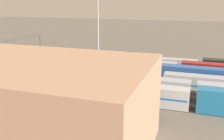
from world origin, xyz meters
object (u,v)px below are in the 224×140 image
at_px(train_on_track_3, 161,81).
at_px(train_on_track_4, 125,84).
at_px(train_on_track_0, 110,60).
at_px(train_on_track_2, 57,65).
at_px(signal_gantry, 10,44).
at_px(train_on_track_1, 85,63).
at_px(train_on_track_5, 118,91).

xyz_separation_m(train_on_track_3, train_on_track_4, (7.06, 5.00, 0.05)).
distance_m(train_on_track_0, train_on_track_2, 15.65).
bearing_deg(signal_gantry, train_on_track_3, 176.66).
relative_size(train_on_track_0, train_on_track_3, 0.95).
relative_size(train_on_track_1, train_on_track_4, 0.79).
xyz_separation_m(train_on_track_2, signal_gantry, (13.21, 2.50, 5.48)).
bearing_deg(train_on_track_0, train_on_track_2, 39.72).
distance_m(train_on_track_2, train_on_track_3, 30.07).
height_order(train_on_track_1, train_on_track_3, train_on_track_1).
distance_m(train_on_track_1, train_on_track_4, 22.14).
relative_size(train_on_track_5, train_on_track_3, 0.69).
height_order(train_on_track_1, train_on_track_4, same).
height_order(train_on_track_5, train_on_track_4, same).
bearing_deg(train_on_track_0, train_on_track_1, 41.11).
bearing_deg(train_on_track_0, train_on_track_4, 117.82).
distance_m(train_on_track_0, train_on_track_4, 22.61).
relative_size(train_on_track_0, train_on_track_2, 1.00).
bearing_deg(signal_gantry, train_on_track_4, 168.17).
bearing_deg(train_on_track_0, train_on_track_3, 139.59).
relative_size(train_on_track_1, train_on_track_5, 1.36).
distance_m(train_on_track_3, signal_gantry, 43.29).
bearing_deg(train_on_track_2, train_on_track_3, 170.43).
height_order(train_on_track_3, signal_gantry, signal_gantry).
xyz_separation_m(train_on_track_2, train_on_track_3, (-29.65, 5.00, -0.06)).
height_order(train_on_track_0, train_on_track_4, same).
bearing_deg(train_on_track_1, signal_gantry, 21.03).
relative_size(train_on_track_3, train_on_track_4, 0.83).
distance_m(train_on_track_1, train_on_track_3, 25.40).
height_order(train_on_track_0, train_on_track_3, train_on_track_0).
relative_size(train_on_track_2, train_on_track_4, 0.79).
bearing_deg(signal_gantry, train_on_track_2, -169.28).
relative_size(train_on_track_5, signal_gantry, 2.21).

